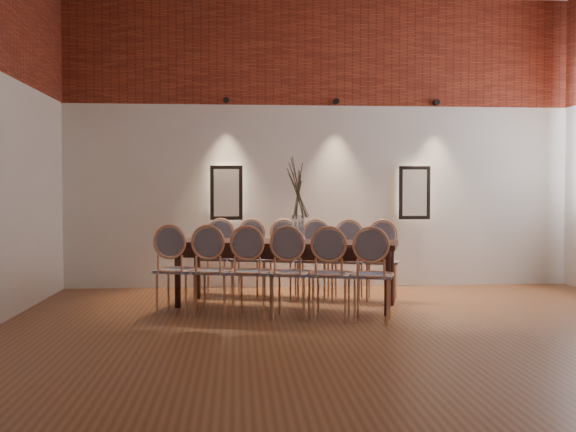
{
  "coord_description": "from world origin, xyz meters",
  "views": [
    {
      "loc": [
        -1.16,
        -5.75,
        1.3
      ],
      "look_at": [
        -0.61,
        1.47,
        1.05
      ],
      "focal_mm": 42.0,
      "sensor_mm": 36.0,
      "label": 1
    }
  ],
  "objects": [
    {
      "name": "dried_branches",
      "position": [
        -0.47,
        1.83,
        1.35
      ],
      "size": [
        0.5,
        0.5,
        0.7
      ],
      "primitive_type": null,
      "color": "#483D27",
      "rests_on": "vase"
    },
    {
      "name": "vase",
      "position": [
        -0.47,
        1.83,
        0.9
      ],
      "size": [
        0.14,
        0.14,
        0.3
      ],
      "primitive_type": "cylinder",
      "color": "silver",
      "rests_on": "dining_table"
    },
    {
      "name": "brick_band_back",
      "position": [
        0.0,
        3.48,
        3.25
      ],
      "size": [
        7.0,
        0.02,
        1.5
      ],
      "primitive_type": "cube",
      "color": "maroon",
      "rests_on": "ground"
    },
    {
      "name": "book",
      "position": [
        -0.52,
        1.89,
        0.77
      ],
      "size": [
        0.3,
        0.25,
        0.03
      ],
      "primitive_type": "cube",
      "rotation": [
        0.0,
        0.0,
        -0.28
      ],
      "color": "#9A2C79",
      "rests_on": "dining_table"
    },
    {
      "name": "chair_near_c",
      "position": [
        -1.0,
        1.27,
        0.47
      ],
      "size": [
        0.55,
        0.55,
        0.94
      ],
      "primitive_type": null,
      "rotation": [
        0.0,
        0.0,
        -0.28
      ],
      "color": "tan",
      "rests_on": "floor"
    },
    {
      "name": "dining_table",
      "position": [
        -0.61,
        1.87,
        0.38
      ],
      "size": [
        2.63,
        1.47,
        0.75
      ],
      "primitive_type": "cube",
      "rotation": [
        0.0,
        0.0,
        -0.28
      ],
      "color": "#361710",
      "rests_on": "floor"
    },
    {
      "name": "niche_left",
      "position": [
        -1.3,
        3.45,
        1.3
      ],
      "size": [
        0.36,
        0.06,
        0.66
      ],
      "primitive_type": "cube",
      "color": "#FFEAC6",
      "rests_on": "wall_back"
    },
    {
      "name": "chair_far_b",
      "position": [
        -1.02,
        2.7,
        0.47
      ],
      "size": [
        0.55,
        0.55,
        0.94
      ],
      "primitive_type": null,
      "rotation": [
        0.0,
        0.0,
        2.86
      ],
      "color": "tan",
      "rests_on": "floor"
    },
    {
      "name": "spot_fixture_right",
      "position": [
        1.6,
        3.42,
        2.55
      ],
      "size": [
        0.08,
        0.1,
        0.08
      ],
      "primitive_type": "cylinder",
      "rotation": [
        1.57,
        0.0,
        0.0
      ],
      "color": "black",
      "rests_on": "wall_back"
    },
    {
      "name": "wall_back",
      "position": [
        0.0,
        3.55,
        2.0
      ],
      "size": [
        7.0,
        0.1,
        4.0
      ],
      "primitive_type": "cube",
      "color": "silver",
      "rests_on": "ground"
    },
    {
      "name": "chair_far_e",
      "position": [
        0.18,
        2.35,
        0.47
      ],
      "size": [
        0.55,
        0.55,
        0.94
      ],
      "primitive_type": null,
      "rotation": [
        0.0,
        0.0,
        2.86
      ],
      "color": "tan",
      "rests_on": "floor"
    },
    {
      "name": "chair_near_d",
      "position": [
        -0.6,
        1.15,
        0.47
      ],
      "size": [
        0.55,
        0.55,
        0.94
      ],
      "primitive_type": null,
      "rotation": [
        0.0,
        0.0,
        -0.28
      ],
      "color": "tan",
      "rests_on": "floor"
    },
    {
      "name": "chair_near_e",
      "position": [
        -0.2,
        1.04,
        0.47
      ],
      "size": [
        0.55,
        0.55,
        0.94
      ],
      "primitive_type": null,
      "rotation": [
        0.0,
        0.0,
        -0.28
      ],
      "color": "tan",
      "rests_on": "floor"
    },
    {
      "name": "bowl",
      "position": [
        -1.04,
        1.94,
        0.84
      ],
      "size": [
        0.24,
        0.24,
        0.18
      ],
      "primitive_type": "ellipsoid",
      "color": "brown",
      "rests_on": "dining_table"
    },
    {
      "name": "chair_far_a",
      "position": [
        -1.42,
        2.82,
        0.47
      ],
      "size": [
        0.55,
        0.55,
        0.94
      ],
      "primitive_type": null,
      "rotation": [
        0.0,
        0.0,
        2.86
      ],
      "color": "tan",
      "rests_on": "floor"
    },
    {
      "name": "chair_near_b",
      "position": [
        -1.4,
        1.39,
        0.47
      ],
      "size": [
        0.55,
        0.55,
        0.94
      ],
      "primitive_type": null,
      "rotation": [
        0.0,
        0.0,
        -0.28
      ],
      "color": "tan",
      "rests_on": "floor"
    },
    {
      "name": "niche_right",
      "position": [
        1.3,
        3.45,
        1.3
      ],
      "size": [
        0.36,
        0.06,
        0.66
      ],
      "primitive_type": "cube",
      "color": "#FFEAC6",
      "rests_on": "wall_back"
    },
    {
      "name": "chair_far_f",
      "position": [
        0.58,
        2.23,
        0.47
      ],
      "size": [
        0.55,
        0.55,
        0.94
      ],
      "primitive_type": null,
      "rotation": [
        0.0,
        0.0,
        2.86
      ],
      "color": "tan",
      "rests_on": "floor"
    },
    {
      "name": "floor",
      "position": [
        0.0,
        0.0,
        -0.01
      ],
      "size": [
        7.0,
        7.0,
        0.02
      ],
      "primitive_type": "cube",
      "color": "brown",
      "rests_on": "ground"
    },
    {
      "name": "chair_far_d",
      "position": [
        -0.22,
        2.47,
        0.47
      ],
      "size": [
        0.55,
        0.55,
        0.94
      ],
      "primitive_type": null,
      "rotation": [
        0.0,
        0.0,
        2.86
      ],
      "color": "tan",
      "rests_on": "floor"
    },
    {
      "name": "spot_fixture_mid",
      "position": [
        0.2,
        3.42,
        2.55
      ],
      "size": [
        0.08,
        0.1,
        0.08
      ],
      "primitive_type": "cylinder",
      "rotation": [
        1.57,
        0.0,
        0.0
      ],
      "color": "black",
      "rests_on": "wall_back"
    },
    {
      "name": "chair_near_f",
      "position": [
        0.2,
        0.92,
        0.47
      ],
      "size": [
        0.55,
        0.55,
        0.94
      ],
      "primitive_type": null,
      "rotation": [
        0.0,
        0.0,
        -0.28
      ],
      "color": "tan",
      "rests_on": "floor"
    },
    {
      "name": "spot_fixture_left",
      "position": [
        -1.3,
        3.42,
        2.55
      ],
      "size": [
        0.08,
        0.1,
        0.08
      ],
      "primitive_type": "cylinder",
      "rotation": [
        1.57,
        0.0,
        0.0
      ],
      "color": "black",
      "rests_on": "wall_back"
    },
    {
      "name": "chair_near_a",
      "position": [
        -1.8,
        1.5,
        0.47
      ],
      "size": [
        0.55,
        0.55,
        0.94
      ],
      "primitive_type": null,
      "rotation": [
        0.0,
        0.0,
        -0.28
      ],
      "color": "tan",
      "rests_on": "floor"
    },
    {
      "name": "chair_far_c",
      "position": [
        -0.62,
        2.58,
        0.47
      ],
      "size": [
        0.55,
        0.55,
        0.94
      ],
      "primitive_type": null,
      "rotation": [
        0.0,
        0.0,
        2.86
      ],
      "color": "tan",
      "rests_on": "floor"
    }
  ]
}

